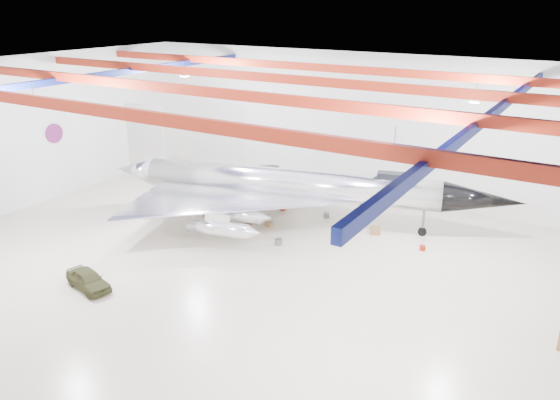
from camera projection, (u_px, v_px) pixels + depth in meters
The scene contains 16 objects.
floor at pixel (257, 264), 32.12m from camera, with size 40.00×40.00×0.00m, color beige.
wall_back at pixel (363, 125), 42.23m from camera, with size 40.00×40.00×0.00m, color silver.
wall_left at pixel (29, 132), 40.05m from camera, with size 30.00×30.00×0.00m, color silver.
ceiling at pixel (253, 74), 28.34m from camera, with size 40.00×40.00×0.00m, color #0A0F38.
ceiling_structure at pixel (254, 87), 28.57m from camera, with size 39.50×29.50×1.08m.
wall_roundel at pixel (54, 133), 41.79m from camera, with size 1.50×1.50×0.10m, color #B21414.
jet_aircraft at pixel (288, 187), 37.38m from camera, with size 27.78×20.03×7.74m.
jeep at pixel (88, 280), 29.15m from camera, with size 1.27×3.16×1.08m, color #38391C.
crate_ply at pixel (248, 227), 36.89m from camera, with size 0.50×0.40×0.35m, color olive.
toolbox_red at pixel (283, 208), 40.31m from camera, with size 0.42×0.33×0.29m, color maroon.
engine_drum at pixel (278, 242), 34.51m from camera, with size 0.45×0.45×0.41m, color #59595B.
parts_bin at pixel (375, 231), 36.16m from camera, with size 0.66×0.53×0.46m, color olive.
crate_small at pixel (231, 201), 41.84m from camera, with size 0.38×0.31×0.27m, color #59595B.
tool_chest at pixel (423, 248), 33.77m from camera, with size 0.36×0.36×0.33m, color maroon.
oil_barrel at pixel (269, 224), 37.34m from camera, with size 0.48×0.38×0.34m, color olive.
spares_box at pixel (327, 215), 38.89m from camera, with size 0.41×0.41×0.37m, color #59595B.
Camera 1 is at (16.28, -23.88, 14.56)m, focal length 35.00 mm.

